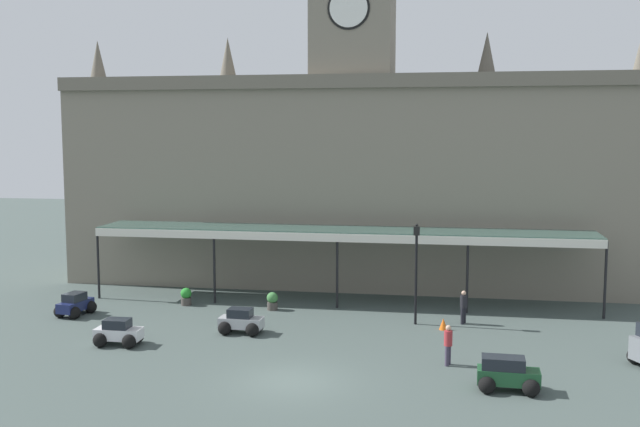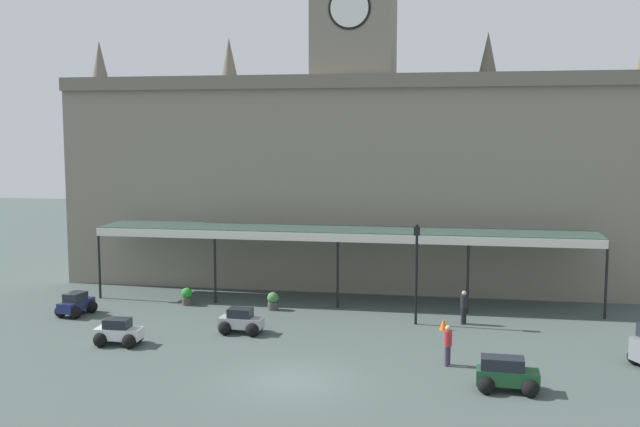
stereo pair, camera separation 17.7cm
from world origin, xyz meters
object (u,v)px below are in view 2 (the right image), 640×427
object	(u,v)px
car_silver_sedan	(241,323)
pedestrian_beside_cars	(448,344)
car_white_sedan	(119,334)
traffic_cone	(444,324)
car_green_estate	(506,376)
planter_near_kerb	(187,296)
victorian_lamppost	(417,262)
pedestrian_crossing_forecourt	(464,306)
car_navy_sedan	(76,305)
planter_by_canopy	(273,301)

from	to	relation	value
car_silver_sedan	pedestrian_beside_cars	xyz separation A→B (m)	(9.62, -3.24, 0.41)
car_white_sedan	traffic_cone	size ratio (longest dim) A/B	3.69
car_green_estate	planter_near_kerb	size ratio (longest dim) A/B	2.37
car_silver_sedan	car_green_estate	xyz separation A→B (m)	(11.75, -5.90, 0.06)
traffic_cone	planter_near_kerb	xyz separation A→B (m)	(-13.95, 2.77, 0.21)
car_white_sedan	victorian_lamppost	bearing A→B (deg)	24.24
victorian_lamppost	car_green_estate	bearing A→B (deg)	-67.55
car_silver_sedan	pedestrian_crossing_forecourt	bearing A→B (deg)	18.61
car_navy_sedan	pedestrian_beside_cars	xyz separation A→B (m)	(19.04, -5.12, 0.41)
traffic_cone	planter_by_canopy	distance (m)	9.37
car_white_sedan	traffic_cone	xyz separation A→B (m)	(14.29, 5.02, -0.22)
car_green_estate	traffic_cone	distance (m)	8.45
planter_near_kerb	car_white_sedan	bearing A→B (deg)	-92.52
traffic_cone	car_navy_sedan	bearing A→B (deg)	-178.96
car_silver_sedan	pedestrian_beside_cars	distance (m)	10.16
pedestrian_crossing_forecourt	planter_by_canopy	distance (m)	10.08
pedestrian_beside_cars	pedestrian_crossing_forecourt	bearing A→B (deg)	83.40
car_navy_sedan	planter_near_kerb	bearing A→B (deg)	32.48
victorian_lamppost	traffic_cone	bearing A→B (deg)	-30.60
victorian_lamppost	traffic_cone	distance (m)	3.24
pedestrian_beside_cars	victorian_lamppost	world-z (taller)	victorian_lamppost
car_green_estate	pedestrian_beside_cars	distance (m)	3.42
pedestrian_crossing_forecourt	pedestrian_beside_cars	world-z (taller)	same
traffic_cone	planter_by_canopy	bearing A→B (deg)	164.49
car_silver_sedan	victorian_lamppost	bearing A→B (deg)	20.57
car_silver_sedan	car_white_sedan	world-z (taller)	same
traffic_cone	car_green_estate	bearing A→B (deg)	-74.02
car_navy_sedan	victorian_lamppost	bearing A→B (deg)	3.75
pedestrian_crossing_forecourt	traffic_cone	bearing A→B (deg)	-127.23
car_silver_sedan	victorian_lamppost	distance (m)	9.00
victorian_lamppost	planter_near_kerb	distance (m)	13.01
car_white_sedan	traffic_cone	world-z (taller)	car_white_sedan
planter_near_kerb	planter_by_canopy	size ratio (longest dim) A/B	1.00
car_navy_sedan	car_silver_sedan	bearing A→B (deg)	-11.28
pedestrian_crossing_forecourt	victorian_lamppost	distance (m)	3.25
pedestrian_crossing_forecourt	pedestrian_beside_cars	xyz separation A→B (m)	(-0.78, -6.74, 0.00)
pedestrian_beside_cars	planter_by_canopy	world-z (taller)	pedestrian_beside_cars
car_navy_sedan	planter_by_canopy	bearing A→B (deg)	16.17
car_white_sedan	car_navy_sedan	bearing A→B (deg)	134.23
car_white_sedan	pedestrian_beside_cars	size ratio (longest dim) A/B	1.24
car_navy_sedan	car_white_sedan	size ratio (longest dim) A/B	1.05
car_white_sedan	planter_near_kerb	xyz separation A→B (m)	(0.34, 7.79, -0.01)
pedestrian_crossing_forecourt	car_navy_sedan	bearing A→B (deg)	-175.32
pedestrian_crossing_forecourt	victorian_lamppost	size ratio (longest dim) A/B	0.33
car_navy_sedan	pedestrian_crossing_forecourt	bearing A→B (deg)	4.68
car_white_sedan	victorian_lamppost	xyz separation A→B (m)	(12.93, 5.82, 2.61)
car_silver_sedan	car_green_estate	bearing A→B (deg)	-26.66
car_white_sedan	pedestrian_beside_cars	bearing A→B (deg)	-1.77
car_white_sedan	car_silver_sedan	bearing A→B (deg)	29.86
car_navy_sedan	car_white_sedan	bearing A→B (deg)	-45.77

